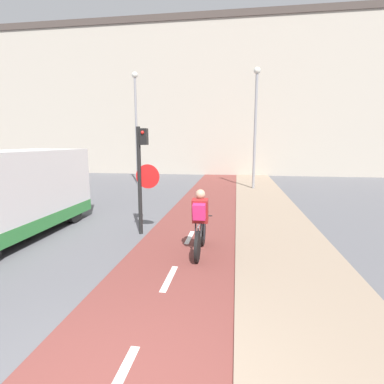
% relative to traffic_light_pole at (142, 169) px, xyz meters
% --- Properties ---
extents(building_row_background, '(60.00, 5.20, 11.95)m').
position_rel_traffic_light_pole_xyz_m(building_row_background, '(1.35, 18.07, 4.12)').
color(building_row_background, '#B2A899').
rests_on(building_row_background, ground_plane).
extents(traffic_light_pole, '(0.67, 0.25, 3.00)m').
position_rel_traffic_light_pole_xyz_m(traffic_light_pole, '(0.00, 0.00, 0.00)').
color(traffic_light_pole, black).
rests_on(traffic_light_pole, ground_plane).
extents(street_lamp_far, '(0.36, 0.36, 6.66)m').
position_rel_traffic_light_pole_xyz_m(street_lamp_far, '(-3.51, 9.94, 2.22)').
color(street_lamp_far, gray).
rests_on(street_lamp_far, ground_plane).
extents(street_lamp_sidewalk, '(0.36, 0.36, 6.42)m').
position_rel_traffic_light_pole_xyz_m(street_lamp_sidewalk, '(3.52, 8.78, 2.09)').
color(street_lamp_sidewalk, gray).
rests_on(street_lamp_sidewalk, ground_plane).
extents(cyclist_near, '(0.46, 1.76, 1.53)m').
position_rel_traffic_light_pole_xyz_m(cyclist_near, '(1.77, -1.30, -1.14)').
color(cyclist_near, black).
rests_on(cyclist_near, ground_plane).
extents(van, '(2.03, 5.38, 2.36)m').
position_rel_traffic_light_pole_xyz_m(van, '(-3.51, -0.90, -0.70)').
color(van, silver).
rests_on(van, ground_plane).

